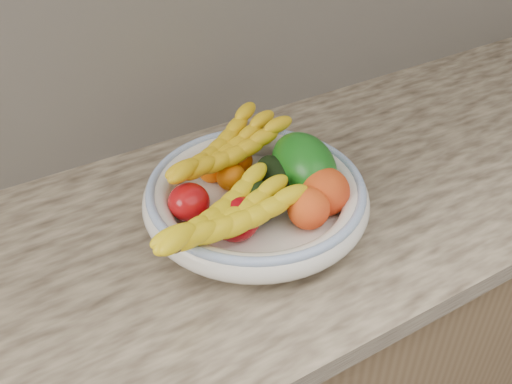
% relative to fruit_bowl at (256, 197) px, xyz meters
% --- Properties ---
extents(kitchen_counter, '(2.44, 0.66, 1.40)m').
position_rel_fruit_bowl_xyz_m(kitchen_counter, '(0.00, 0.03, -0.48)').
color(kitchen_counter, brown).
rests_on(kitchen_counter, ground).
extents(fruit_bowl, '(0.39, 0.39, 0.08)m').
position_rel_fruit_bowl_xyz_m(fruit_bowl, '(0.00, 0.00, 0.00)').
color(fruit_bowl, silver).
rests_on(fruit_bowl, kitchen_counter).
extents(clementine_back_left, '(0.06, 0.06, 0.05)m').
position_rel_fruit_bowl_xyz_m(clementine_back_left, '(-0.03, 0.10, 0.01)').
color(clementine_back_left, '#FD6C05').
rests_on(clementine_back_left, fruit_bowl).
extents(clementine_back_right, '(0.06, 0.06, 0.04)m').
position_rel_fruit_bowl_xyz_m(clementine_back_right, '(0.03, 0.10, 0.01)').
color(clementine_back_right, '#F05805').
rests_on(clementine_back_right, fruit_bowl).
extents(clementine_back_mid, '(0.07, 0.07, 0.05)m').
position_rel_fruit_bowl_xyz_m(clementine_back_mid, '(-0.01, 0.07, 0.01)').
color(clementine_back_mid, orange).
rests_on(clementine_back_mid, fruit_bowl).
extents(tomato_left, '(0.09, 0.09, 0.06)m').
position_rel_fruit_bowl_xyz_m(tomato_left, '(-0.11, 0.03, 0.01)').
color(tomato_left, '#AB0C10').
rests_on(tomato_left, fruit_bowl).
extents(tomato_near_left, '(0.08, 0.08, 0.07)m').
position_rel_fruit_bowl_xyz_m(tomato_near_left, '(-0.07, -0.04, 0.01)').
color(tomato_near_left, '#A4040C').
rests_on(tomato_near_left, fruit_bowl).
extents(avocado_center, '(0.06, 0.09, 0.06)m').
position_rel_fruit_bowl_xyz_m(avocado_center, '(-0.01, -0.02, 0.02)').
color(avocado_center, black).
rests_on(avocado_center, fruit_bowl).
extents(avocado_right, '(0.08, 0.10, 0.06)m').
position_rel_fruit_bowl_xyz_m(avocado_right, '(0.05, 0.02, 0.02)').
color(avocado_right, black).
rests_on(avocado_right, fruit_bowl).
extents(green_mango, '(0.14, 0.16, 0.13)m').
position_rel_fruit_bowl_xyz_m(green_mango, '(0.10, 0.00, 0.03)').
color(green_mango, '#105510').
rests_on(green_mango, fruit_bowl).
extents(peach_front, '(0.07, 0.07, 0.07)m').
position_rel_fruit_bowl_xyz_m(peach_front, '(0.05, -0.09, 0.02)').
color(peach_front, orange).
rests_on(peach_front, fruit_bowl).
extents(peach_right, '(0.10, 0.10, 0.08)m').
position_rel_fruit_bowl_xyz_m(peach_right, '(0.10, -0.07, 0.02)').
color(peach_right, orange).
rests_on(peach_right, fruit_bowl).
extents(banana_bunch_back, '(0.31, 0.21, 0.08)m').
position_rel_fruit_bowl_xyz_m(banana_bunch_back, '(-0.01, 0.09, 0.04)').
color(banana_bunch_back, yellow).
rests_on(banana_bunch_back, fruit_bowl).
extents(banana_bunch_front, '(0.31, 0.19, 0.08)m').
position_rel_fruit_bowl_xyz_m(banana_bunch_front, '(-0.09, -0.06, 0.03)').
color(banana_bunch_front, yellow).
rests_on(banana_bunch_front, fruit_bowl).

